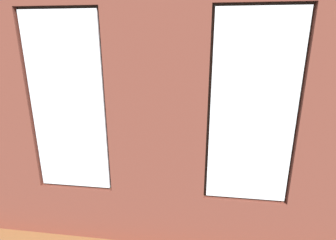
{
  "coord_description": "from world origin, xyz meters",
  "views": [
    {
      "loc": [
        -0.52,
        5.25,
        2.56
      ],
      "look_at": [
        0.14,
        0.4,
        1.07
      ],
      "focal_mm": 28.0,
      "sensor_mm": 36.0,
      "label": 1
    }
  ],
  "objects_px": {
    "remote_black": "(136,147)",
    "media_console": "(71,135)",
    "potted_plant_near_tv": "(70,131)",
    "coffee_table": "(154,148)",
    "potted_plant_mid_room_small": "(219,134)",
    "couch_by_window": "(140,190)",
    "tv_flatscreen": "(68,110)",
    "couch_left": "(294,156)",
    "candle_jar": "(148,141)",
    "potted_plant_between_couches": "(239,167)",
    "cup_ceramic": "(170,142)",
    "table_plant_small": "(154,141)",
    "potted_plant_foreground_right": "(99,108)"
  },
  "relations": [
    {
      "from": "coffee_table",
      "to": "potted_plant_near_tv",
      "type": "distance_m",
      "value": 1.79
    },
    {
      "from": "coffee_table",
      "to": "potted_plant_mid_room_small",
      "type": "relative_size",
      "value": 2.21
    },
    {
      "from": "couch_by_window",
      "to": "coffee_table",
      "type": "distance_m",
      "value": 1.54
    },
    {
      "from": "cup_ceramic",
      "to": "remote_black",
      "type": "distance_m",
      "value": 0.74
    },
    {
      "from": "remote_black",
      "to": "potted_plant_foreground_right",
      "type": "distance_m",
      "value": 2.66
    },
    {
      "from": "remote_black",
      "to": "media_console",
      "type": "relative_size",
      "value": 0.16
    },
    {
      "from": "table_plant_small",
      "to": "potted_plant_foreground_right",
      "type": "bearing_deg",
      "value": -44.7
    },
    {
      "from": "cup_ceramic",
      "to": "potted_plant_near_tv",
      "type": "distance_m",
      "value": 2.12
    },
    {
      "from": "media_console",
      "to": "tv_flatscreen",
      "type": "xyz_separation_m",
      "value": [
        0.0,
        -0.0,
        0.66
      ]
    },
    {
      "from": "table_plant_small",
      "to": "potted_plant_foreground_right",
      "type": "relative_size",
      "value": 0.19
    },
    {
      "from": "couch_by_window",
      "to": "tv_flatscreen",
      "type": "relative_size",
      "value": 1.82
    },
    {
      "from": "couch_by_window",
      "to": "tv_flatscreen",
      "type": "height_order",
      "value": "tv_flatscreen"
    },
    {
      "from": "cup_ceramic",
      "to": "potted_plant_mid_room_small",
      "type": "height_order",
      "value": "potted_plant_mid_room_small"
    },
    {
      "from": "couch_by_window",
      "to": "coffee_table",
      "type": "bearing_deg",
      "value": -87.64
    },
    {
      "from": "potted_plant_near_tv",
      "to": "potted_plant_mid_room_small",
      "type": "relative_size",
      "value": 2.23
    },
    {
      "from": "potted_plant_near_tv",
      "to": "cup_ceramic",
      "type": "bearing_deg",
      "value": -171.33
    },
    {
      "from": "couch_left",
      "to": "potted_plant_mid_room_small",
      "type": "relative_size",
      "value": 3.64
    },
    {
      "from": "potted_plant_foreground_right",
      "to": "cup_ceramic",
      "type": "bearing_deg",
      "value": 141.87
    },
    {
      "from": "candle_jar",
      "to": "table_plant_small",
      "type": "height_order",
      "value": "table_plant_small"
    },
    {
      "from": "remote_black",
      "to": "media_console",
      "type": "height_order",
      "value": "media_console"
    },
    {
      "from": "couch_left",
      "to": "coffee_table",
      "type": "bearing_deg",
      "value": -87.1
    },
    {
      "from": "candle_jar",
      "to": "table_plant_small",
      "type": "bearing_deg",
      "value": 145.2
    },
    {
      "from": "candle_jar",
      "to": "tv_flatscreen",
      "type": "height_order",
      "value": "tv_flatscreen"
    },
    {
      "from": "tv_flatscreen",
      "to": "table_plant_small",
      "type": "bearing_deg",
      "value": 160.6
    },
    {
      "from": "coffee_table",
      "to": "potted_plant_foreground_right",
      "type": "distance_m",
      "value": 2.81
    },
    {
      "from": "table_plant_small",
      "to": "potted_plant_near_tv",
      "type": "distance_m",
      "value": 1.76
    },
    {
      "from": "media_console",
      "to": "remote_black",
      "type": "bearing_deg",
      "value": 154.27
    },
    {
      "from": "candle_jar",
      "to": "remote_black",
      "type": "xyz_separation_m",
      "value": [
        0.21,
        0.23,
        -0.05
      ]
    },
    {
      "from": "table_plant_small",
      "to": "potted_plant_foreground_right",
      "type": "height_order",
      "value": "potted_plant_foreground_right"
    },
    {
      "from": "potted_plant_near_tv",
      "to": "table_plant_small",
      "type": "bearing_deg",
      "value": -174.43
    },
    {
      "from": "cup_ceramic",
      "to": "media_console",
      "type": "bearing_deg",
      "value": -14.06
    },
    {
      "from": "remote_black",
      "to": "tv_flatscreen",
      "type": "distance_m",
      "value": 2.19
    },
    {
      "from": "couch_left",
      "to": "cup_ceramic",
      "type": "relative_size",
      "value": 24.28
    },
    {
      "from": "remote_black",
      "to": "potted_plant_near_tv",
      "type": "xyz_separation_m",
      "value": [
        1.38,
        0.04,
        0.3
      ]
    },
    {
      "from": "candle_jar",
      "to": "potted_plant_between_couches",
      "type": "relative_size",
      "value": 0.09
    },
    {
      "from": "potted_plant_between_couches",
      "to": "tv_flatscreen",
      "type": "bearing_deg",
      "value": -30.92
    },
    {
      "from": "media_console",
      "to": "couch_by_window",
      "type": "bearing_deg",
      "value": 135.12
    },
    {
      "from": "media_console",
      "to": "potted_plant_between_couches",
      "type": "bearing_deg",
      "value": 149.12
    },
    {
      "from": "coffee_table",
      "to": "potted_plant_mid_room_small",
      "type": "height_order",
      "value": "potted_plant_mid_room_small"
    },
    {
      "from": "couch_left",
      "to": "coffee_table",
      "type": "xyz_separation_m",
      "value": [
        2.86,
        0.11,
        0.05
      ]
    },
    {
      "from": "tv_flatscreen",
      "to": "potted_plant_mid_room_small",
      "type": "height_order",
      "value": "tv_flatscreen"
    },
    {
      "from": "media_console",
      "to": "potted_plant_mid_room_small",
      "type": "relative_size",
      "value": 1.94
    },
    {
      "from": "couch_left",
      "to": "potted_plant_near_tv",
      "type": "bearing_deg",
      "value": -85.85
    },
    {
      "from": "coffee_table",
      "to": "couch_left",
      "type": "bearing_deg",
      "value": -177.72
    },
    {
      "from": "couch_left",
      "to": "candle_jar",
      "type": "relative_size",
      "value": 16.33
    },
    {
      "from": "couch_by_window",
      "to": "potted_plant_near_tv",
      "type": "bearing_deg",
      "value": -37.09
    },
    {
      "from": "couch_left",
      "to": "tv_flatscreen",
      "type": "xyz_separation_m",
      "value": [
        5.14,
        -0.69,
        0.59
      ]
    },
    {
      "from": "coffee_table",
      "to": "media_console",
      "type": "distance_m",
      "value": 2.43
    },
    {
      "from": "tv_flatscreen",
      "to": "potted_plant_near_tv",
      "type": "bearing_deg",
      "value": 119.02
    },
    {
      "from": "remote_black",
      "to": "potted_plant_near_tv",
      "type": "height_order",
      "value": "potted_plant_near_tv"
    }
  ]
}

